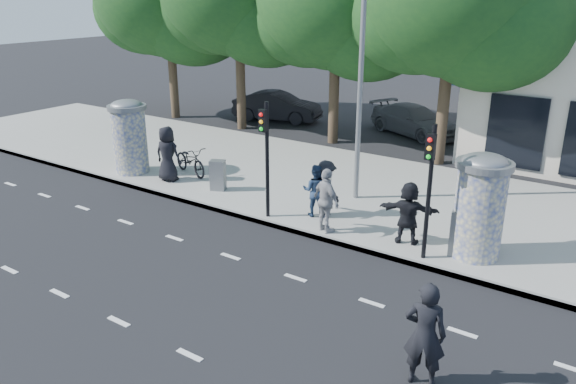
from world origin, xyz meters
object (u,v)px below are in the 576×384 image
Objects in this scene: cabinet_left at (218,175)px; ped_c at (315,190)px; ped_d at (326,188)px; ped_e at (326,201)px; ad_column_left at (129,135)px; cabinet_right at (462,234)px; traffic_pole_far at (429,179)px; bicycle at (190,160)px; car_mid at (277,106)px; ped_f at (408,213)px; car_right at (414,120)px; man_road at (425,334)px; ad_column_right at (480,204)px; street_lamp at (361,49)px; ped_a at (168,154)px; traffic_pole_near at (266,148)px.

ped_c is at bearing -25.39° from cabinet_left.
ped_e is at bearing 141.51° from ped_d.
ad_column_left is 2.23× the size of cabinet_right.
traffic_pole_far is 2.05× the size of ped_d.
car_mid reaches higher than bicycle.
ped_f reaches higher than bicycle.
ad_column_left is at bearing 176.29° from car_right.
ped_f is at bearing -145.98° from car_mid.
ad_column_left is 7.74m from ped_c.
man_road is at bearing 114.60° from ped_c.
ped_e is (-3.83, -0.85, -0.48)m from ad_column_right.
ped_d is at bearing 164.43° from cabinet_right.
ad_column_left is 10.71m from ped_f.
street_lamp reaches higher than ped_e.
ped_e is 2.21m from ped_f.
ad_column_right is 1.38× the size of ped_a.
bicycle is at bearing -169.38° from street_lamp.
bicycle is (-5.76, 0.82, -0.26)m from ped_c.
bicycle is (-5.96, 0.57, -0.31)m from ped_d.
ped_a is 6.10m from ped_d.
ad_column_right is 13.07m from car_right.
traffic_pole_far is at bearing -137.79° from ad_column_right.
ad_column_left reaches higher than car_right.
ad_column_left is at bearing -9.29° from ped_a.
car_right is at bearing -60.32° from ped_d.
ped_e is at bearing -167.48° from ad_column_right.
ped_f is (2.12, 0.59, -0.06)m from ped_e.
bicycle is at bearing -29.51° from ped_c.
traffic_pole_near is at bearing 180.00° from traffic_pole_far.
man_road is (11.24, -5.04, -0.13)m from ped_a.
man_road reaches higher than cabinet_right.
car_right is at bearing 62.37° from ad_column_left.
ad_column_left is 3.98m from cabinet_left.
street_lamp is at bearing -172.18° from ped_a.
ped_e is 1.52× the size of cabinet_right.
cabinet_right is at bearing -0.05° from ad_column_left.
ped_a is at bearing 23.95° from ped_d.
traffic_pole_far is at bearing -3.55° from ad_column_left.
ped_d is 0.85× the size of man_road.
traffic_pole_near is 2.02× the size of ped_f.
ped_f is 6.84m from cabinet_left.
cabinet_left is 11.54m from car_right.
street_lamp is 7.41m from bicycle.
traffic_pole_far is 1.56m from ped_f.
bicycle is 1.95× the size of cabinet_left.
traffic_pole_near and traffic_pole_far have the same top height.
ped_e reaches higher than man_road.
car_mid is (-2.70, 10.35, -0.37)m from ped_a.
ad_column_left is 13.13m from car_right.
traffic_pole_near reaches higher than ad_column_right.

